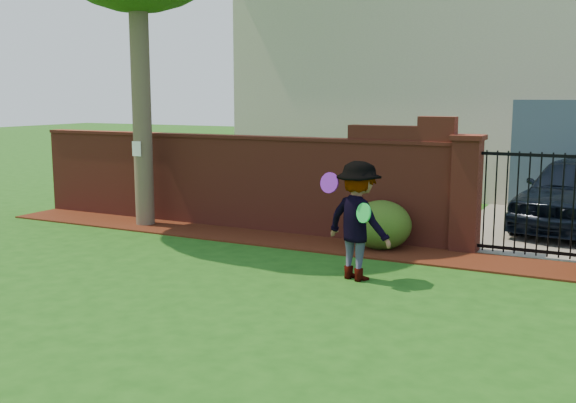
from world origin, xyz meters
The scene contains 13 objects.
ground centered at (0.00, 0.00, -0.01)m, with size 80.00×80.00×0.01m, color #194A12.
mulch_bed centered at (-0.95, 3.34, 0.01)m, with size 11.10×1.08×0.03m, color #361409.
brick_wall centered at (-2.01, 4.00, 0.93)m, with size 8.70×0.31×2.16m.
pillar_left centered at (2.40, 4.00, 0.96)m, with size 0.50×0.50×1.88m.
iron_gate centered at (3.50, 4.00, 0.85)m, with size 1.78×0.03×1.60m.
driveway centered at (3.50, 8.00, 0.01)m, with size 3.20×8.00×0.01m, color slate.
house centered at (1.00, 12.00, 3.16)m, with size 12.40×6.40×6.30m.
car centered at (3.83, 6.61, 0.69)m, with size 1.64×4.08×1.39m, color black.
paper_notice centered at (-3.60, 3.21, 1.50)m, with size 0.20×0.01×0.28m, color white.
shrub_left centered at (1.15, 3.53, 0.40)m, with size 0.99×0.99×0.81m, color #214A16.
man centered at (1.44, 1.65, 0.81)m, with size 1.05×0.60×1.62m, color gray.
frisbee_purple centered at (1.07, 1.59, 1.32)m, with size 0.29×0.29×0.03m, color purple.
frisbee_green centered at (1.64, 1.39, 0.98)m, with size 0.26×0.26×0.02m, color green.
Camera 1 is at (4.63, -6.65, 2.49)m, focal length 41.51 mm.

